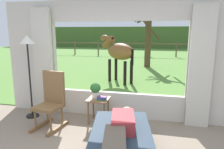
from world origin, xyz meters
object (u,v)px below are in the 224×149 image
(horse, at_px, (119,52))
(rocking_chair, at_px, (51,100))
(side_table, at_px, (98,103))
(pasture_tree, at_px, (148,36))
(book_stack, at_px, (102,98))
(recliner_sofa, at_px, (121,145))
(potted_plant, at_px, (95,89))
(floor_lamp_left, at_px, (28,52))
(reclining_person, at_px, (121,128))

(horse, bearing_deg, rocking_chair, -151.54)
(rocking_chair, bearing_deg, horse, 90.29)
(side_table, xyz_separation_m, pasture_tree, (0.53, 7.34, 1.20))
(horse, distance_m, pasture_tree, 3.86)
(rocking_chair, bearing_deg, side_table, 33.32)
(horse, bearing_deg, side_table, -138.86)
(side_table, distance_m, book_stack, 0.17)
(recliner_sofa, bearing_deg, rocking_chair, 142.61)
(rocking_chair, xyz_separation_m, book_stack, (0.95, 0.34, 0.01))
(potted_plant, bearing_deg, rocking_chair, -149.51)
(side_table, xyz_separation_m, horse, (-0.29, 3.59, 0.73))
(side_table, bearing_deg, floor_lamp_left, -178.44)
(book_stack, xyz_separation_m, floor_lamp_left, (-1.64, 0.01, 0.91))
(floor_lamp_left, height_order, pasture_tree, pasture_tree)
(reclining_person, bearing_deg, pasture_tree, 80.76)
(potted_plant, distance_m, pasture_tree, 7.36)
(side_table, height_order, floor_lamp_left, floor_lamp_left)
(reclining_person, xyz_separation_m, pasture_tree, (-0.18, 8.58, 1.10))
(pasture_tree, bearing_deg, rocking_chair, -100.15)
(reclining_person, relative_size, horse, 0.83)
(pasture_tree, bearing_deg, side_table, -94.11)
(recliner_sofa, xyz_separation_m, rocking_chair, (-1.56, 0.79, 0.33))
(side_table, relative_size, potted_plant, 1.63)
(reclining_person, relative_size, floor_lamp_left, 0.79)
(book_stack, bearing_deg, reclining_person, -62.66)
(reclining_person, xyz_separation_m, side_table, (-0.71, 1.24, -0.10))
(reclining_person, distance_m, side_table, 1.43)
(floor_lamp_left, bearing_deg, rocking_chair, -27.34)
(floor_lamp_left, bearing_deg, pasture_tree, 74.32)
(rocking_chair, height_order, pasture_tree, pasture_tree)
(recliner_sofa, height_order, reclining_person, reclining_person)
(reclining_person, distance_m, horse, 4.98)
(horse, bearing_deg, book_stack, -137.49)
(horse, bearing_deg, recliner_sofa, -131.71)
(potted_plant, relative_size, book_stack, 1.46)
(reclining_person, relative_size, pasture_tree, 0.42)
(side_table, xyz_separation_m, book_stack, (0.09, -0.06, 0.13))
(recliner_sofa, distance_m, side_table, 1.40)
(potted_plant, xyz_separation_m, pasture_tree, (0.61, 7.28, 0.92))
(reclining_person, height_order, horse, horse)
(pasture_tree, bearing_deg, horse, -102.25)
(recliner_sofa, xyz_separation_m, side_table, (-0.71, 1.19, 0.21))
(recliner_sofa, bearing_deg, potted_plant, 111.67)
(reclining_person, height_order, potted_plant, potted_plant)
(potted_plant, xyz_separation_m, floor_lamp_left, (-1.46, -0.10, 0.76))
(recliner_sofa, bearing_deg, side_table, 110.18)
(recliner_sofa, bearing_deg, reclining_person, -100.43)
(side_table, distance_m, horse, 3.68)
(reclining_person, bearing_deg, rocking_chair, 141.19)
(floor_lamp_left, height_order, horse, floor_lamp_left)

